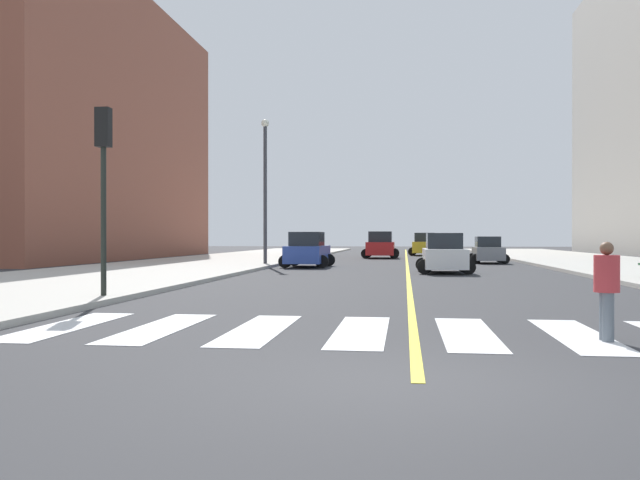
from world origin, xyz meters
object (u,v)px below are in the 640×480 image
object	(u,v)px
pedestrian_crossing	(607,287)
car_yellow_nearest	(425,245)
car_red_fourth	(381,246)
car_gray_fifth	(488,251)
street_lamp	(265,179)
car_white_second	(444,254)
car_blue_third	(307,251)
traffic_light_far_corner	(104,164)

from	to	relation	value
pedestrian_crossing	car_yellow_nearest	bearing A→B (deg)	-177.84
car_yellow_nearest	pedestrian_crossing	distance (m)	48.97
car_red_fourth	car_gray_fifth	xyz separation A→B (m)	(7.05, -9.18, -0.19)
car_red_fourth	street_lamp	world-z (taller)	street_lamp
car_white_second	car_gray_fifth	size ratio (longest dim) A/B	1.08
car_blue_third	traffic_light_far_corner	xyz separation A→B (m)	(-2.35, -19.69, 2.61)
car_blue_third	car_red_fourth	size ratio (longest dim) A/B	0.93
car_gray_fifth	traffic_light_far_corner	world-z (taller)	traffic_light_far_corner
car_white_second	traffic_light_far_corner	distance (m)	17.68
car_yellow_nearest	car_gray_fifth	size ratio (longest dim) A/B	1.22
car_yellow_nearest	pedestrian_crossing	world-z (taller)	car_yellow_nearest
car_white_second	car_yellow_nearest	bearing A→B (deg)	-90.39
car_blue_third	pedestrian_crossing	distance (m)	26.25
car_blue_third	street_lamp	distance (m)	4.87
pedestrian_crossing	car_red_fourth	bearing A→B (deg)	-172.48
car_yellow_nearest	car_blue_third	distance (m)	25.08
car_gray_fifth	pedestrian_crossing	bearing A→B (deg)	87.03
car_white_second	street_lamp	bearing A→B (deg)	-32.33
car_yellow_nearest	car_white_second	xyz separation A→B (m)	(0.03, -29.04, -0.09)
street_lamp	pedestrian_crossing	bearing A→B (deg)	-67.05
traffic_light_far_corner	pedestrian_crossing	world-z (taller)	traffic_light_far_corner
car_white_second	street_lamp	world-z (taller)	street_lamp
car_yellow_nearest	car_red_fourth	size ratio (longest dim) A/B	0.99
car_white_second	street_lamp	xyz separation A→B (m)	(-9.62, 5.99, 4.06)
pedestrian_crossing	traffic_light_far_corner	bearing A→B (deg)	-115.17
car_white_second	pedestrian_crossing	xyz separation A→B (m)	(1.34, -19.91, 0.01)
car_yellow_nearest	street_lamp	size ratio (longest dim) A/B	0.57
car_blue_third	traffic_light_far_corner	bearing A→B (deg)	-95.56
car_white_second	car_red_fourth	distance (m)	21.31
car_white_second	car_red_fourth	xyz separation A→B (m)	(-3.65, 20.99, 0.12)
street_lamp	car_gray_fifth	bearing A→B (deg)	24.09
car_gray_fifth	car_white_second	bearing A→B (deg)	74.69
car_red_fourth	pedestrian_crossing	world-z (taller)	car_red_fourth
car_yellow_nearest	street_lamp	distance (m)	25.28
street_lamp	car_yellow_nearest	bearing A→B (deg)	67.40
pedestrian_crossing	street_lamp	size ratio (longest dim) A/B	0.19
street_lamp	car_blue_third	bearing A→B (deg)	-21.69
car_white_second	pedestrian_crossing	distance (m)	19.95
street_lamp	car_red_fourth	bearing A→B (deg)	68.30
car_red_fourth	pedestrian_crossing	bearing A→B (deg)	-83.28
car_blue_third	car_red_fourth	xyz separation A→B (m)	(3.41, 16.02, 0.07)
car_yellow_nearest	car_blue_third	bearing A→B (deg)	76.25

